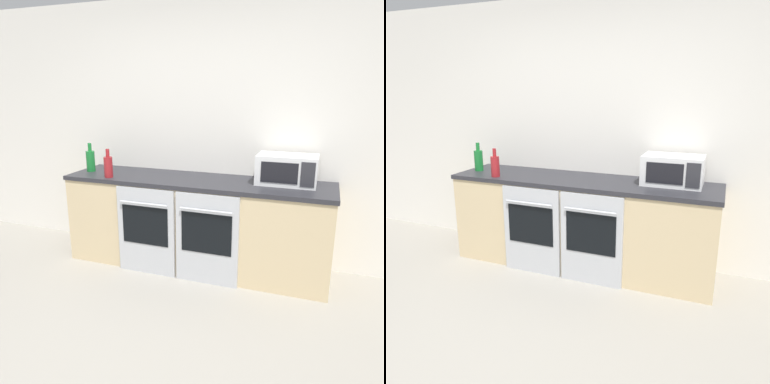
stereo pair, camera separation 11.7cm
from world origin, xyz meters
TOP-DOWN VIEW (x-y plane):
  - ground_plane at (0.00, 0.00)m, footprint 16.00×16.00m
  - wall_back at (0.00, 2.01)m, footprint 10.00×0.06m
  - counter_back at (0.00, 1.66)m, footprint 2.58×0.66m
  - oven_left at (-0.39, 1.33)m, footprint 0.58×0.06m
  - oven_right at (0.22, 1.33)m, footprint 0.58×0.06m
  - microwave at (0.84, 1.76)m, footprint 0.53×0.34m
  - bottle_green at (-1.16, 1.62)m, footprint 0.09×0.09m
  - bottle_red at (-0.83, 1.44)m, footprint 0.08×0.08m

SIDE VIEW (x-z plane):
  - ground_plane at x=0.00m, z-range 0.00..0.00m
  - oven_left at x=-0.39m, z-range 0.01..0.86m
  - oven_right at x=0.22m, z-range 0.01..0.86m
  - counter_back at x=0.00m, z-range 0.00..0.90m
  - bottle_red at x=-0.83m, z-range 0.87..1.14m
  - bottle_green at x=-1.16m, z-range 0.86..1.16m
  - microwave at x=0.84m, z-range 0.90..1.16m
  - wall_back at x=0.00m, z-range 0.00..2.60m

